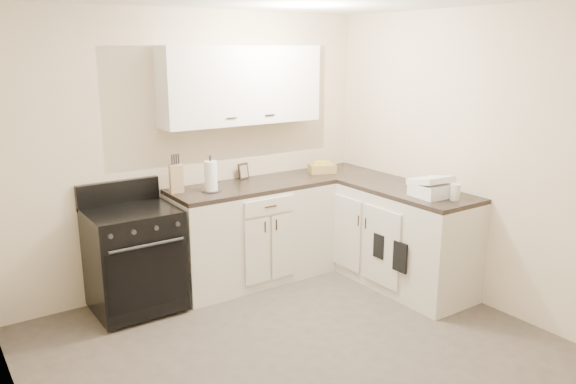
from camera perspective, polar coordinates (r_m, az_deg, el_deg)
floor at (r=4.19m, az=2.29°, el=-16.71°), size 3.60×3.60×0.00m
wall_back at (r=5.22m, az=-9.47°, el=4.11°), size 3.60×0.00×3.60m
wall_right at (r=4.97m, az=19.35°, el=2.98°), size 0.00×3.60×3.60m
wall_left at (r=3.03m, az=-26.02°, el=-4.66°), size 0.00×3.60×3.60m
base_cabinets_back at (r=5.36m, az=-3.62°, el=-4.31°), size 1.55×0.60×0.90m
base_cabinets_right at (r=5.49m, az=9.64°, el=-4.02°), size 0.60×1.90×0.90m
countertop_back at (r=5.22m, az=-3.70°, el=0.58°), size 1.55×0.60×0.04m
countertop_right at (r=5.36m, az=9.85°, el=0.75°), size 0.60×1.90×0.04m
upper_cabinets at (r=5.21m, az=-4.72°, el=10.78°), size 1.55×0.30×0.70m
stove at (r=4.88m, az=-15.34°, el=-6.60°), size 0.70×0.60×0.85m
knife_block at (r=4.99m, az=-11.29°, el=1.37°), size 0.13×0.12×0.25m
paper_towel at (r=4.97m, az=-7.84°, el=1.59°), size 0.14×0.14×0.27m
soap_bottle at (r=4.97m, az=-7.73°, el=1.20°), size 0.07×0.07×0.20m
picture_frame at (r=5.42m, az=-4.55°, el=2.13°), size 0.13×0.07×0.15m
wicker_basket at (r=5.71m, az=3.48°, el=2.41°), size 0.30×0.26×0.09m
countertop_grill at (r=4.93m, az=14.42°, el=0.21°), size 0.32×0.30×0.11m
glass_jar at (r=4.85m, az=16.61°, el=-0.01°), size 0.10×0.10×0.14m
oven_mitt_near at (r=4.92m, az=11.31°, el=-6.51°), size 0.02×0.15×0.26m
oven_mitt_far at (r=5.08m, az=9.22°, el=-5.46°), size 0.02×0.13×0.22m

